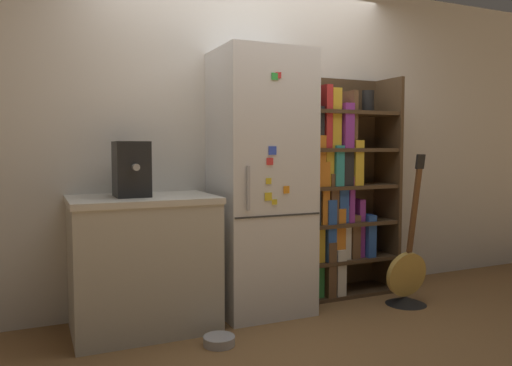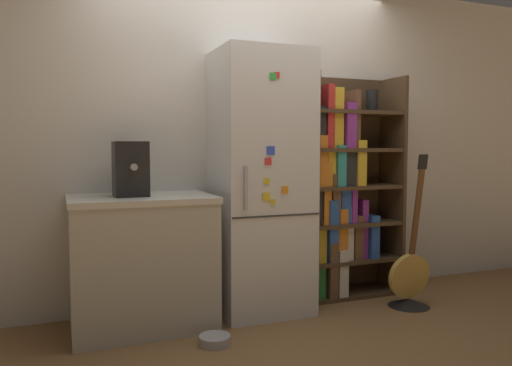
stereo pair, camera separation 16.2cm
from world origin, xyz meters
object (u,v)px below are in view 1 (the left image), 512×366
object	(u,v)px
espresso_machine	(131,169)
guitar	(407,283)
refrigerator	(261,183)
bookshelf	(336,194)
pet_bowl	(219,340)

from	to	relation	value
espresso_machine	guitar	world-z (taller)	espresso_machine
refrigerator	espresso_machine	size ratio (longest dim) A/B	5.28
bookshelf	guitar	world-z (taller)	bookshelf
bookshelf	guitar	xyz separation A→B (m)	(0.35, -0.47, -0.68)
espresso_machine	refrigerator	bearing A→B (deg)	0.56
bookshelf	pet_bowl	distance (m)	1.64
guitar	pet_bowl	size ratio (longest dim) A/B	5.90
refrigerator	guitar	xyz separation A→B (m)	(1.10, -0.34, -0.80)
refrigerator	guitar	size ratio (longest dim) A/B	1.64
espresso_machine	guitar	xyz separation A→B (m)	(2.05, -0.33, -0.92)
guitar	pet_bowl	xyz separation A→B (m)	(-1.62, -0.16, -0.14)
refrigerator	pet_bowl	size ratio (longest dim) A/B	9.67
refrigerator	pet_bowl	xyz separation A→B (m)	(-0.52, -0.51, -0.94)
refrigerator	bookshelf	size ratio (longest dim) A/B	1.07
refrigerator	espresso_machine	world-z (taller)	refrigerator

